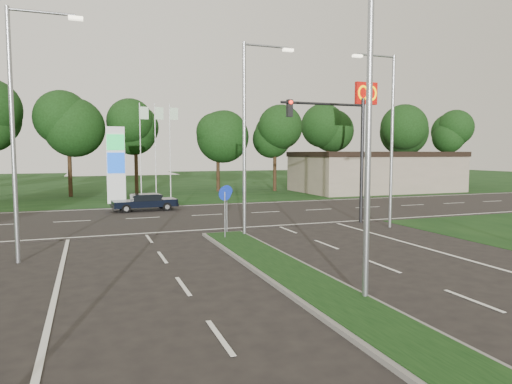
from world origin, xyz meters
name	(u,v)px	position (x,y,z in m)	size (l,w,h in m)	color
verge_far	(139,185)	(0.00, 55.00, 0.00)	(160.00, 50.00, 0.02)	black
cross_road	(192,216)	(0.00, 24.00, 0.00)	(160.00, 12.00, 0.02)	black
median_kerb	(386,330)	(0.00, 4.00, 0.06)	(2.00, 26.00, 0.12)	slate
commercial_building	(376,172)	(22.00, 36.00, 2.00)	(16.00, 9.00, 4.00)	gray
streetlight_median_near	(376,109)	(1.00, 6.00, 5.08)	(2.53, 0.22, 9.00)	gray
streetlight_median_far	(248,129)	(1.00, 16.00, 5.08)	(2.53, 0.22, 9.00)	gray
streetlight_left_far	(18,121)	(-8.30, 14.00, 5.08)	(2.53, 0.22, 9.00)	gray
streetlight_right_far	(389,131)	(8.80, 16.00, 5.08)	(2.53, 0.22, 9.00)	gray
traffic_signal	(342,140)	(7.19, 18.00, 4.65)	(5.10, 0.42, 7.00)	black
median_signs	(226,201)	(0.00, 16.40, 1.71)	(1.16, 1.76, 2.38)	gray
gas_pylon	(119,163)	(-3.79, 33.05, 3.20)	(5.80, 1.26, 8.00)	silver
mcdonalds_sign	(366,109)	(18.00, 31.97, 7.99)	(2.20, 0.47, 10.40)	silver
treeline_far	(156,123)	(0.10, 39.93, 6.83)	(6.00, 6.00, 9.90)	black
navy_sedan	(145,202)	(-2.45, 27.62, 0.62)	(4.34, 2.02, 1.16)	black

